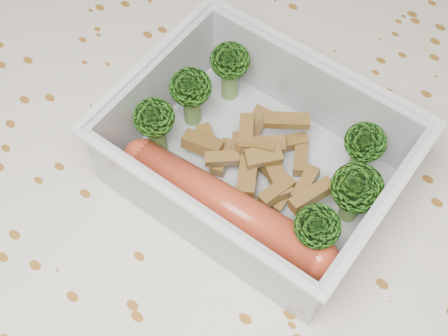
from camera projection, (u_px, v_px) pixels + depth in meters
The scene contains 6 objects.
dining_table at pixel (228, 224), 0.55m from camera, with size 1.40×0.90×0.75m.
tablecloth at pixel (228, 197), 0.51m from camera, with size 1.46×0.96×0.19m.
lunch_container at pixel (256, 161), 0.46m from camera, with size 0.21×0.16×0.07m.
broccoli_florets at pixel (271, 141), 0.44m from camera, with size 0.18×0.11×0.06m.
meat_pile at pixel (258, 156), 0.46m from camera, with size 0.12×0.08×0.03m.
sausage at pixel (226, 206), 0.44m from camera, with size 0.18×0.04×0.03m.
Camera 1 is at (0.15, -0.19, 1.17)m, focal length 50.00 mm.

